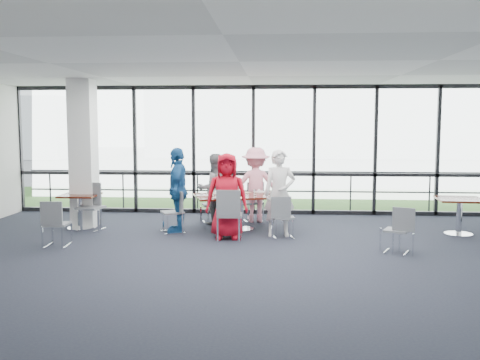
# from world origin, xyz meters

# --- Properties ---
(floor) EXTENTS (12.00, 10.00, 0.02)m
(floor) POSITION_xyz_m (0.00, 0.00, -0.01)
(floor) COLOR #1E212F
(floor) RESTS_ON ground
(ceiling) EXTENTS (12.00, 10.00, 0.04)m
(ceiling) POSITION_xyz_m (0.00, 0.00, 3.20)
(ceiling) COLOR silver
(ceiling) RESTS_ON ground
(wall_front) EXTENTS (12.00, 0.10, 3.20)m
(wall_front) POSITION_xyz_m (0.00, -5.00, 1.60)
(wall_front) COLOR silver
(wall_front) RESTS_ON ground
(curtain_wall_back) EXTENTS (12.00, 0.10, 3.20)m
(curtain_wall_back) POSITION_xyz_m (0.00, 5.00, 1.60)
(curtain_wall_back) COLOR white
(curtain_wall_back) RESTS_ON ground
(structural_column) EXTENTS (0.50, 0.50, 3.20)m
(structural_column) POSITION_xyz_m (-3.60, 3.00, 1.60)
(structural_column) COLOR white
(structural_column) RESTS_ON ground
(apron) EXTENTS (80.00, 70.00, 0.02)m
(apron) POSITION_xyz_m (0.00, 10.00, -0.02)
(apron) COLOR gray
(apron) RESTS_ON ground
(grass_strip) EXTENTS (80.00, 5.00, 0.01)m
(grass_strip) POSITION_xyz_m (0.00, 8.00, 0.01)
(grass_strip) COLOR #275922
(grass_strip) RESTS_ON ground
(hangar_main) EXTENTS (24.00, 10.00, 6.00)m
(hangar_main) POSITION_xyz_m (4.00, 32.00, 3.00)
(hangar_main) COLOR white
(hangar_main) RESTS_ON ground
(hangar_aux) EXTENTS (10.00, 6.00, 4.00)m
(hangar_aux) POSITION_xyz_m (-18.00, 28.00, 2.00)
(hangar_aux) COLOR white
(hangar_aux) RESTS_ON ground
(guard_rail) EXTENTS (12.00, 0.06, 0.06)m
(guard_rail) POSITION_xyz_m (0.00, 5.60, 0.50)
(guard_rail) COLOR #2D2D33
(guard_rail) RESTS_ON ground
(main_table) EXTENTS (2.12, 1.54, 0.75)m
(main_table) POSITION_xyz_m (-0.17, 2.90, 0.62)
(main_table) COLOR #3C1412
(main_table) RESTS_ON ground
(side_table_left) EXTENTS (0.77, 0.77, 0.75)m
(side_table_left) POSITION_xyz_m (-3.62, 2.76, 0.62)
(side_table_left) COLOR #3C1412
(side_table_left) RESTS_ON ground
(side_table_right) EXTENTS (0.94, 0.94, 0.75)m
(side_table_right) POSITION_xyz_m (4.29, 2.67, 0.64)
(side_table_right) COLOR #3C1412
(side_table_right) RESTS_ON ground
(diner_near_left) EXTENTS (0.86, 0.60, 1.69)m
(diner_near_left) POSITION_xyz_m (-0.39, 2.02, 0.84)
(diner_near_left) COLOR #B60B1D
(diner_near_left) RESTS_ON ground
(diner_near_right) EXTENTS (0.68, 0.53, 1.74)m
(diner_near_right) POSITION_xyz_m (0.65, 2.31, 0.87)
(diner_near_right) COLOR white
(diner_near_right) RESTS_ON ground
(diner_far_left) EXTENTS (0.90, 0.75, 1.59)m
(diner_far_left) POSITION_xyz_m (-0.81, 3.51, 0.79)
(diner_far_left) COLOR slate
(diner_far_left) RESTS_ON ground
(diner_far_right) EXTENTS (1.17, 0.70, 1.72)m
(diner_far_right) POSITION_xyz_m (0.11, 3.83, 0.86)
(diner_far_right) COLOR pink
(diner_far_right) RESTS_ON ground
(diner_end) EXTENTS (0.61, 1.06, 1.77)m
(diner_end) POSITION_xyz_m (-1.45, 2.55, 0.88)
(diner_end) COLOR #1B518E
(diner_end) RESTS_ON ground
(chair_main_nl) EXTENTS (0.49, 0.49, 0.98)m
(chair_main_nl) POSITION_xyz_m (-0.32, 1.87, 0.49)
(chair_main_nl) COLOR slate
(chair_main_nl) RESTS_ON ground
(chair_main_nr) EXTENTS (0.48, 0.48, 0.82)m
(chair_main_nr) POSITION_xyz_m (0.71, 2.15, 0.41)
(chair_main_nr) COLOR slate
(chair_main_nr) RESTS_ON ground
(chair_main_fl) EXTENTS (0.52, 0.52, 0.84)m
(chair_main_fl) POSITION_xyz_m (-0.88, 3.64, 0.42)
(chair_main_fl) COLOR slate
(chair_main_fl) RESTS_ON ground
(chair_main_fr) EXTENTS (0.54, 0.54, 0.87)m
(chair_main_fr) POSITION_xyz_m (0.03, 3.92, 0.43)
(chair_main_fr) COLOR slate
(chair_main_fr) RESTS_ON ground
(chair_main_end) EXTENTS (0.56, 0.56, 0.86)m
(chair_main_end) POSITION_xyz_m (-1.56, 2.48, 0.43)
(chair_main_end) COLOR slate
(chair_main_end) RESTS_ON ground
(chair_spare_la) EXTENTS (0.44, 0.44, 0.84)m
(chair_spare_la) POSITION_xyz_m (-3.43, 1.08, 0.42)
(chair_spare_la) COLOR slate
(chair_spare_la) RESTS_ON ground
(chair_spare_lb) EXTENTS (0.57, 0.57, 0.98)m
(chair_spare_lb) POSITION_xyz_m (-3.34, 2.61, 0.49)
(chair_spare_lb) COLOR slate
(chair_spare_lb) RESTS_ON ground
(chair_spare_r) EXTENTS (0.52, 0.52, 0.81)m
(chair_spare_r) POSITION_xyz_m (2.68, 1.02, 0.40)
(chair_spare_r) COLOR slate
(chair_spare_r) RESTS_ON ground
(plate_nl) EXTENTS (0.26, 0.26, 0.01)m
(plate_nl) POSITION_xyz_m (-0.56, 2.43, 0.76)
(plate_nl) COLOR white
(plate_nl) RESTS_ON main_table
(plate_nr) EXTENTS (0.25, 0.25, 0.01)m
(plate_nr) POSITION_xyz_m (0.53, 2.74, 0.76)
(plate_nr) COLOR white
(plate_nr) RESTS_ON main_table
(plate_fl) EXTENTS (0.24, 0.24, 0.01)m
(plate_fl) POSITION_xyz_m (-0.73, 3.07, 0.76)
(plate_fl) COLOR white
(plate_fl) RESTS_ON main_table
(plate_fr) EXTENTS (0.28, 0.28, 0.01)m
(plate_fr) POSITION_xyz_m (0.21, 3.40, 0.76)
(plate_fr) COLOR white
(plate_fr) RESTS_ON main_table
(plate_end) EXTENTS (0.28, 0.28, 0.01)m
(plate_end) POSITION_xyz_m (-0.97, 2.72, 0.76)
(plate_end) COLOR white
(plate_end) RESTS_ON main_table
(tumbler_a) EXTENTS (0.07, 0.07, 0.14)m
(tumbler_a) POSITION_xyz_m (-0.31, 2.57, 0.82)
(tumbler_a) COLOR white
(tumbler_a) RESTS_ON main_table
(tumbler_b) EXTENTS (0.06, 0.06, 0.13)m
(tumbler_b) POSITION_xyz_m (0.13, 2.83, 0.81)
(tumbler_b) COLOR white
(tumbler_b) RESTS_ON main_table
(tumbler_c) EXTENTS (0.06, 0.06, 0.13)m
(tumbler_c) POSITION_xyz_m (-0.17, 3.12, 0.81)
(tumbler_c) COLOR white
(tumbler_c) RESTS_ON main_table
(tumbler_d) EXTENTS (0.07, 0.07, 0.13)m
(tumbler_d) POSITION_xyz_m (-0.75, 2.60, 0.82)
(tumbler_d) COLOR white
(tumbler_d) RESTS_ON main_table
(menu_a) EXTENTS (0.38, 0.35, 0.00)m
(menu_a) POSITION_xyz_m (-0.18, 2.40, 0.75)
(menu_a) COLOR silver
(menu_a) RESTS_ON main_table
(menu_b) EXTENTS (0.34, 0.24, 0.00)m
(menu_b) POSITION_xyz_m (0.66, 2.84, 0.75)
(menu_b) COLOR silver
(menu_b) RESTS_ON main_table
(menu_c) EXTENTS (0.38, 0.37, 0.00)m
(menu_c) POSITION_xyz_m (-0.15, 3.29, 0.75)
(menu_c) COLOR silver
(menu_c) RESTS_ON main_table
(condiment_caddy) EXTENTS (0.10, 0.07, 0.04)m
(condiment_caddy) POSITION_xyz_m (-0.16, 2.90, 0.77)
(condiment_caddy) COLOR black
(condiment_caddy) RESTS_ON main_table
(ketchup_bottle) EXTENTS (0.06, 0.06, 0.18)m
(ketchup_bottle) POSITION_xyz_m (-0.16, 3.01, 0.84)
(ketchup_bottle) COLOR #A20117
(ketchup_bottle) RESTS_ON main_table
(green_bottle) EXTENTS (0.05, 0.05, 0.20)m
(green_bottle) POSITION_xyz_m (-0.14, 2.98, 0.85)
(green_bottle) COLOR #2B7E41
(green_bottle) RESTS_ON main_table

